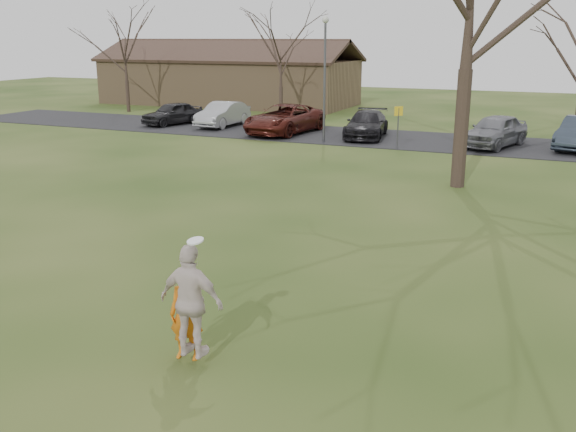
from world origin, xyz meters
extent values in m
plane|color=#1E380F|center=(0.00, 0.00, 0.00)|extent=(120.00, 120.00, 0.00)
cube|color=black|center=(0.00, 25.00, 0.02)|extent=(62.00, 6.50, 0.04)
imported|color=orange|center=(-0.13, 0.02, 0.80)|extent=(0.65, 0.50, 1.60)
imported|color=black|center=(-16.96, 25.12, 0.73)|extent=(2.77, 4.36, 1.38)
imported|color=#A0A1A6|center=(-13.67, 25.59, 0.77)|extent=(1.63, 4.47, 1.46)
imported|color=#4A1711|center=(-9.10, 24.47, 0.84)|extent=(3.29, 6.02, 1.60)
imported|color=black|center=(-4.41, 24.84, 0.74)|extent=(2.63, 5.06, 1.40)
imported|color=slate|center=(2.28, 24.45, 0.83)|extent=(3.18, 4.97, 1.58)
imported|color=beige|center=(0.11, -0.18, 1.16)|extent=(1.14, 0.48, 1.93)
cylinder|color=white|center=(0.27, -0.25, 2.23)|extent=(0.28, 0.27, 0.10)
cube|color=#8C6D4C|center=(-20.00, 38.00, 1.75)|extent=(20.00, 8.00, 3.50)
cube|color=#33231C|center=(-20.00, 35.95, 4.25)|extent=(20.60, 4.40, 1.78)
cube|color=#33231C|center=(-20.00, 40.05, 4.25)|extent=(20.60, 4.40, 1.78)
cube|color=#38281E|center=(-20.00, 38.00, 4.95)|extent=(20.60, 0.45, 0.20)
cylinder|color=#47474C|center=(-6.00, 22.50, 3.00)|extent=(0.12, 0.12, 6.00)
sphere|color=beige|center=(-6.00, 22.50, 6.10)|extent=(0.34, 0.34, 0.34)
cylinder|color=#47474C|center=(-2.00, 22.00, 1.00)|extent=(0.06, 0.06, 2.00)
cube|color=yellow|center=(-2.00, 22.00, 1.85)|extent=(0.35, 0.35, 0.45)
camera|label=1|loc=(5.33, -8.29, 5.29)|focal=39.58mm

